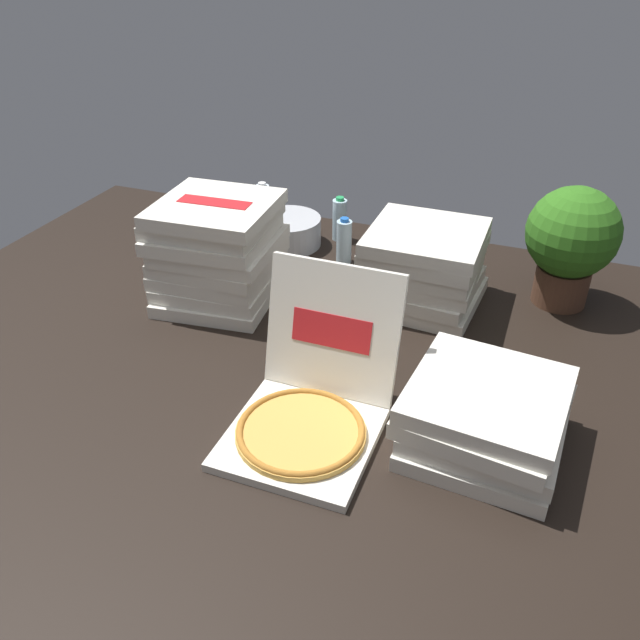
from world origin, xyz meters
The scene contains 12 objects.
ground_plane centered at (0.00, 0.00, -0.01)m, with size 3.20×2.40×0.02m, color black.
open_pizza_box centered at (0.15, -0.25, 0.09)m, with size 0.42×0.53×0.43m.
pizza_stack_left_far centered at (-0.46, 0.32, 0.20)m, with size 0.47×0.47×0.41m.
pizza_stack_left_near centered at (0.28, 0.58, 0.15)m, with size 0.46×0.45×0.30m.
pizza_stack_right_far centered at (0.64, -0.15, 0.10)m, with size 0.47×0.47×0.20m.
ice_bucket centered at (-0.41, 0.86, 0.06)m, with size 0.30×0.30×0.13m, color #B7BABF.
water_bottle_0 centered at (-0.61, 1.04, 0.10)m, with size 0.07×0.07×0.21m.
water_bottle_1 centered at (-0.57, 0.67, 0.10)m, with size 0.07×0.07×0.21m.
water_bottle_2 centered at (-0.60, 0.78, 0.10)m, with size 0.07×0.07×0.21m.
water_bottle_3 centered at (-0.11, 0.78, 0.10)m, with size 0.07×0.07×0.21m.
water_bottle_4 centered at (-0.20, 1.00, 0.10)m, with size 0.07×0.07×0.21m.
potted_plant centered at (0.79, 0.77, 0.27)m, with size 0.34×0.34×0.47m.
Camera 1 is at (0.71, -1.62, 1.31)m, focal length 36.52 mm.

